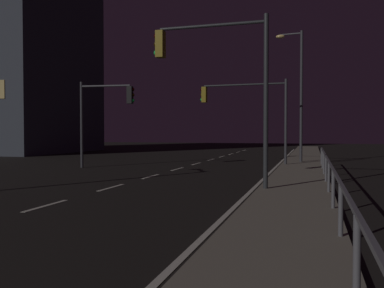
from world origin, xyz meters
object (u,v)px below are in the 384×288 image
traffic_light_far_left (105,108)px  building_distant (3,15)px  traffic_light_far_center (245,104)px  traffic_light_far_right (217,68)px  street_lamp_corner (298,85)px

traffic_light_far_left → building_distant: building_distant is taller
traffic_light_far_center → traffic_light_far_right: (0.69, -11.14, 0.52)m
traffic_light_far_center → traffic_light_far_left: (-7.25, -3.81, -0.32)m
traffic_light_far_left → street_lamp_corner: size_ratio=0.59×
traffic_light_far_right → building_distant: 35.55m
traffic_light_far_right → street_lamp_corner: street_lamp_corner is taller
traffic_light_far_center → traffic_light_far_left: bearing=-152.3°
traffic_light_far_left → street_lamp_corner: 11.97m
traffic_light_far_center → street_lamp_corner: street_lamp_corner is taller
traffic_light_far_left → traffic_light_far_right: bearing=-42.7°
traffic_light_far_left → building_distant: (-18.41, 14.64, 10.20)m
traffic_light_far_right → building_distant: building_distant is taller
traffic_light_far_right → street_lamp_corner: 13.58m
traffic_light_far_right → traffic_light_far_center: bearing=93.5°
traffic_light_far_right → street_lamp_corner: bearing=80.4°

